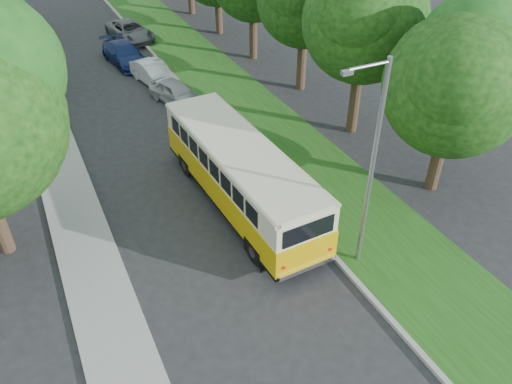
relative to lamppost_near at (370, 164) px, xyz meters
name	(u,v)px	position (x,y,z in m)	size (l,w,h in m)	color
ground	(227,254)	(-4.21, 2.50, -4.37)	(120.00, 120.00, 0.00)	#242426
curb	(254,167)	(-0.61, 7.50, -4.29)	(0.20, 70.00, 0.15)	gray
grass_verge	(296,155)	(1.74, 7.50, -4.30)	(4.50, 70.00, 0.13)	#1F4512
sidewalk	(75,215)	(-9.01, 7.50, -4.31)	(2.20, 70.00, 0.12)	gray
lamppost_near	(370,164)	(0.00, 0.00, 0.00)	(1.71, 0.16, 8.00)	gray
lamppost_far	(25,40)	(-8.91, 18.50, -0.25)	(1.71, 0.16, 7.50)	gray
warning_sign	(50,111)	(-8.71, 14.48, -2.66)	(0.56, 0.10, 2.50)	gray
vintage_bus	(240,176)	(-2.39, 5.10, -2.84)	(2.66, 10.32, 3.06)	#E1AF07
car_silver	(176,92)	(-1.61, 15.95, -3.70)	(1.58, 3.93, 1.34)	#B1B0B5
car_white	(154,73)	(-1.95, 19.22, -3.67)	(1.47, 4.21, 1.39)	silver
car_blue	(124,54)	(-2.80, 23.43, -3.66)	(1.99, 4.89, 1.42)	navy
car_grey	(130,31)	(-1.21, 28.07, -3.67)	(2.33, 5.06, 1.41)	slate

